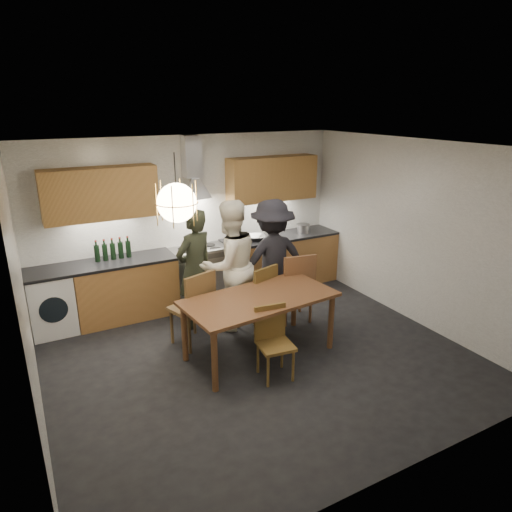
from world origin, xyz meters
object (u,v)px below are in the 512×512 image
mixing_bowl (255,237)px  stock_pot (303,229)px  chair_back_left (196,304)px  person_mid (230,266)px  wine_bottles (113,249)px  person_left (195,269)px  chair_front (273,337)px  person_right (272,260)px  dining_table (260,304)px

mixing_bowl → stock_pot: bearing=-1.3°
chair_back_left → stock_pot: (2.50, 1.27, 0.38)m
chair_back_left → stock_pot: 2.83m
person_mid → mixing_bowl: person_mid is taller
chair_back_left → person_mid: person_mid is taller
wine_bottles → person_left: bearing=-42.0°
person_mid → chair_front: bearing=78.4°
person_right → dining_table: bearing=55.4°
chair_front → person_mid: 1.41m
person_left → chair_back_left: bearing=47.5°
dining_table → chair_front: 0.52m
stock_pot → wine_bottles: bearing=177.7°
person_left → person_right: bearing=146.5°
chair_front → person_left: size_ratio=0.50×
person_right → wine_bottles: 2.30m
person_left → stock_pot: 2.39m
chair_front → stock_pot: size_ratio=3.97×
mixing_bowl → dining_table: bearing=-116.7°
chair_back_left → person_left: 0.66m
dining_table → person_right: bearing=46.9°
person_left → mixing_bowl: person_left is taller
person_mid → wine_bottles: (-1.34, 1.10, 0.14)m
person_right → wine_bottles: bearing=-24.8°
wine_bottles → chair_front: bearing=-62.7°
person_right → stock_pot: (1.18, 0.95, 0.09)m
dining_table → stock_pot: bearing=39.2°
mixing_bowl → stock_pot: stock_pot is taller
chair_back_left → person_right: bearing=176.2°
dining_table → person_left: size_ratio=1.14×
person_right → chair_back_left: bearing=16.9°
person_mid → chair_back_left: bearing=17.7°
chair_front → wine_bottles: wine_bottles is taller
person_mid → stock_pot: person_mid is taller
dining_table → person_right: 1.15m
dining_table → chair_front: size_ratio=2.29×
person_left → wine_bottles: size_ratio=3.31×
chair_back_left → wine_bottles: 1.64m
person_left → person_mid: bearing=126.7°
dining_table → stock_pot: (1.87, 1.84, 0.28)m
person_right → wine_bottles: person_right is taller
person_right → wine_bottles: size_ratio=3.43×
chair_front → stock_pot: stock_pot is taller
dining_table → chair_back_left: bearing=132.2°
mixing_bowl → stock_pot: (0.93, -0.02, 0.04)m
dining_table → mixing_bowl: (0.94, 1.86, 0.24)m
chair_back_left → person_right: person_right is taller
chair_back_left → dining_table: bearing=120.0°
dining_table → chair_front: (-0.08, -0.46, -0.21)m
person_left → mixing_bowl: 1.53m
person_mid → stock_pot: bearing=-160.6°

